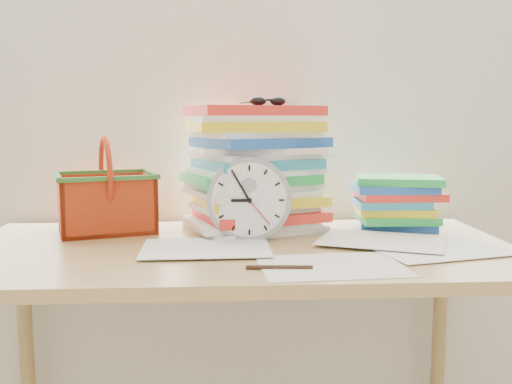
{
  "coord_description": "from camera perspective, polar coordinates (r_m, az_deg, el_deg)",
  "views": [
    {
      "loc": [
        -0.04,
        0.18,
        1.07
      ],
      "look_at": [
        0.04,
        1.6,
        0.89
      ],
      "focal_mm": 40.0,
      "sensor_mm": 36.0,
      "label": 1
    }
  ],
  "objects": [
    {
      "name": "desk",
      "position": [
        1.47,
        -1.69,
        -8.23
      ],
      "size": [
        1.4,
        0.7,
        0.75
      ],
      "color": "#A6874E",
      "rests_on": "ground"
    },
    {
      "name": "curtain",
      "position": [
        1.81,
        -2.12,
        14.62
      ],
      "size": [
        2.4,
        0.01,
        2.5
      ],
      "primitive_type": "cube",
      "color": "white",
      "rests_on": "room_shell"
    },
    {
      "name": "scattered_papers",
      "position": [
        1.45,
        -1.7,
        -5.16
      ],
      "size": [
        1.26,
        0.42,
        0.02
      ],
      "primitive_type": null,
      "color": "white",
      "rests_on": "desk"
    },
    {
      "name": "book_stack",
      "position": [
        1.71,
        13.63,
        -1.06
      ],
      "size": [
        0.28,
        0.23,
        0.15
      ],
      "primitive_type": null,
      "rotation": [
        0.0,
        0.0,
        -0.12
      ],
      "color": "white",
      "rests_on": "desk"
    },
    {
      "name": "clock",
      "position": [
        1.5,
        -0.72,
        -0.69
      ],
      "size": [
        0.22,
        0.04,
        0.22
      ],
      "primitive_type": "cylinder",
      "rotation": [
        1.57,
        0.0,
        0.0
      ],
      "color": "#95979E",
      "rests_on": "desk"
    },
    {
      "name": "pen",
      "position": [
        1.23,
        2.34,
        -7.53
      ],
      "size": [
        0.14,
        0.02,
        0.01
      ],
      "primitive_type": "cylinder",
      "rotation": [
        0.0,
        1.57,
        -0.07
      ],
      "color": "black",
      "rests_on": "desk"
    },
    {
      "name": "paper_stack",
      "position": [
        1.65,
        -0.1,
        2.38
      ],
      "size": [
        0.45,
        0.41,
        0.36
      ],
      "primitive_type": null,
      "rotation": [
        0.0,
        0.0,
        0.35
      ],
      "color": "white",
      "rests_on": "desk"
    },
    {
      "name": "sunglasses",
      "position": [
        1.62,
        1.22,
        9.09
      ],
      "size": [
        0.14,
        0.13,
        0.03
      ],
      "primitive_type": null,
      "rotation": [
        0.0,
        0.0,
        0.26
      ],
      "color": "black",
      "rests_on": "paper_stack"
    },
    {
      "name": "basket",
      "position": [
        1.67,
        -14.77,
        0.66
      ],
      "size": [
        0.32,
        0.28,
        0.27
      ],
      "primitive_type": null,
      "rotation": [
        0.0,
        0.0,
        0.31
      ],
      "color": "#C53B13",
      "rests_on": "desk"
    }
  ]
}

